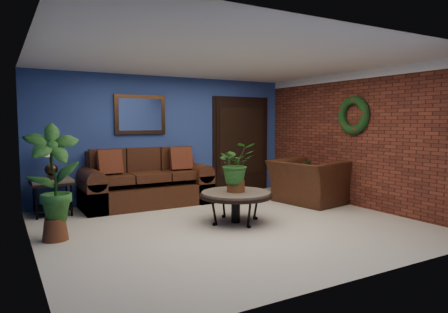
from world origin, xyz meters
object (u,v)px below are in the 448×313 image
coffee_table (236,195)px  table_lamp (51,155)px  armchair (308,182)px  side_chair (188,173)px  end_table (52,187)px  sofa (146,186)px

coffee_table → table_lamp: (-2.44, 1.99, 0.59)m
coffee_table → table_lamp: 3.21m
table_lamp → armchair: size_ratio=0.49×
side_chair → armchair: 2.39m
end_table → armchair: bearing=-17.5°
coffee_table → side_chair: 2.07m
table_lamp → armchair: 4.71m
sofa → armchair: sofa is taller
end_table → armchair: armchair is taller
side_chair → end_table: bearing=175.8°
sofa → armchair: 3.14m
sofa → end_table: sofa is taller
coffee_table → sofa: bearing=111.0°
sofa → armchair: (2.79, -1.45, 0.07)m
sofa → table_lamp: 1.79m
armchair → sofa: bearing=53.2°
table_lamp → side_chair: (2.57, 0.07, -0.48)m
sofa → table_lamp: (-1.66, -0.04, 0.67)m
end_table → table_lamp: bearing=180.0°
sofa → armchair: bearing=-27.4°
end_table → armchair: (4.45, -1.41, -0.05)m
side_chair → armchair: (1.88, -1.48, -0.13)m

